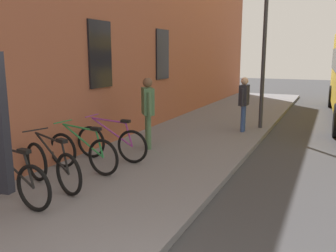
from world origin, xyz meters
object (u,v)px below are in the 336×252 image
(bicycle_nearest_sign, at_px, (83,152))
(pedestrian_by_facade, at_px, (148,106))
(pedestrian_crossing_street, at_px, (244,99))
(street_lamp, at_px, (265,28))
(bicycle_mid_rack, at_px, (10,180))
(bicycle_beside_lamp, at_px, (112,143))
(bicycle_far_end, at_px, (52,166))

(bicycle_nearest_sign, bearing_deg, pedestrian_by_facade, -8.82)
(pedestrian_crossing_street, distance_m, street_lamp, 2.26)
(bicycle_mid_rack, distance_m, street_lamp, 8.44)
(bicycle_mid_rack, bearing_deg, bicycle_beside_lamp, -1.89)
(bicycle_mid_rack, distance_m, bicycle_far_end, 0.82)
(bicycle_far_end, bearing_deg, pedestrian_crossing_street, -17.63)
(bicycle_beside_lamp, height_order, street_lamp, street_lamp)
(bicycle_mid_rack, relative_size, pedestrian_by_facade, 1.02)
(bicycle_far_end, bearing_deg, bicycle_mid_rack, 174.46)
(bicycle_far_end, relative_size, street_lamp, 0.33)
(bicycle_nearest_sign, bearing_deg, bicycle_far_end, -175.21)
(pedestrian_by_facade, bearing_deg, street_lamp, -28.60)
(bicycle_mid_rack, height_order, street_lamp, street_lamp)
(bicycle_far_end, distance_m, bicycle_nearest_sign, 0.95)
(bicycle_nearest_sign, distance_m, pedestrian_crossing_street, 5.51)
(pedestrian_crossing_street, height_order, pedestrian_by_facade, pedestrian_by_facade)
(bicycle_far_end, relative_size, bicycle_beside_lamp, 0.96)
(bicycle_mid_rack, xyz_separation_m, bicycle_far_end, (0.81, -0.08, 0.00))
(bicycle_mid_rack, xyz_separation_m, pedestrian_crossing_street, (6.86, -2.00, 0.60))
(bicycle_beside_lamp, bearing_deg, bicycle_far_end, 179.73)
(bicycle_nearest_sign, height_order, street_lamp, street_lamp)
(bicycle_far_end, height_order, pedestrian_by_facade, pedestrian_by_facade)
(bicycle_nearest_sign, relative_size, bicycle_beside_lamp, 1.00)
(pedestrian_by_facade, bearing_deg, bicycle_mid_rack, 175.14)
(pedestrian_crossing_street, bearing_deg, bicycle_mid_rack, 163.74)
(pedestrian_crossing_street, relative_size, street_lamp, 0.31)
(bicycle_nearest_sign, distance_m, bicycle_beside_lamp, 0.89)
(bicycle_mid_rack, relative_size, bicycle_nearest_sign, 1.00)
(pedestrian_crossing_street, bearing_deg, bicycle_far_end, 162.37)
(bicycle_beside_lamp, bearing_deg, bicycle_mid_rack, 178.11)
(bicycle_far_end, relative_size, bicycle_nearest_sign, 0.96)
(pedestrian_crossing_street, distance_m, pedestrian_by_facade, 3.39)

